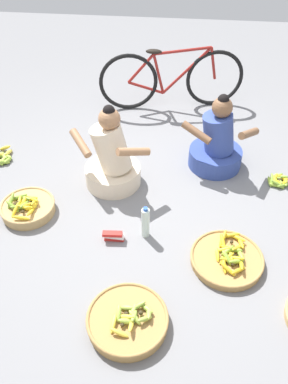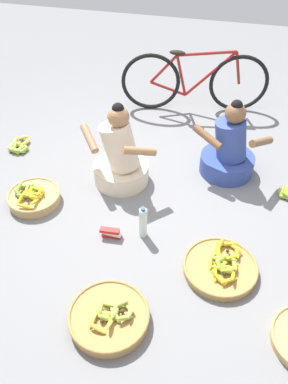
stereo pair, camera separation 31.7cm
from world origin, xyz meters
name	(u,v)px [view 1 (the left image)]	position (x,y,z in m)	size (l,w,h in m)	color
ground_plane	(146,206)	(0.00, 0.00, 0.00)	(10.00, 10.00, 0.00)	slate
vendor_woman_front	(112,160)	(-0.35, 0.30, 0.27)	(0.75, 0.52, 0.83)	beige
vendor_woman_behind	(217,145)	(0.61, 0.68, 0.25)	(0.74, 0.52, 0.78)	#334793
bicycle_leaning	(172,79)	(0.11, 1.79, 0.36)	(1.68, 0.39, 0.73)	black
banana_basket_front_center	(128,320)	(0.00, -1.16, 0.05)	(0.56, 0.56, 0.15)	#A87F47
banana_basket_back_right	(28,207)	(-1.02, -0.19, 0.06)	(0.47, 0.47, 0.17)	tan
banana_basket_front_left	(227,258)	(0.69, -0.55, 0.04)	(0.57, 0.57, 0.14)	#A87F47
loose_bananas_front_right	(1,157)	(-1.55, 0.53, 0.03)	(0.25, 0.30, 0.10)	#8CAD38
loose_bananas_back_left	(279,181)	(1.22, 0.46, 0.03)	(0.22, 0.21, 0.09)	#8CAD38
water_bottle	(145,222)	(0.03, -0.34, 0.15)	(0.07, 0.07, 0.31)	silver
packet_carton_stack	(114,236)	(-0.22, -0.42, 0.04)	(0.18, 0.07, 0.09)	red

